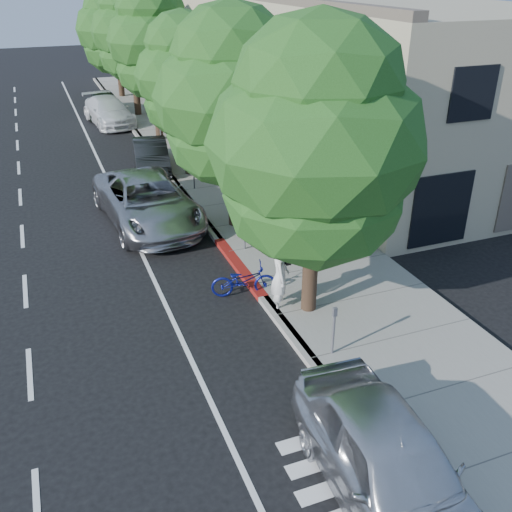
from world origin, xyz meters
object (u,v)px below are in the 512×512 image
street_tree_0 (316,146)px  street_tree_5 (115,30)px  cyclist (280,277)px  dark_sedan (151,156)px  street_tree_2 (185,77)px  near_car_a (390,465)px  pedestrian (230,150)px  white_pickup (109,111)px  bicycle (244,280)px  street_tree_1 (232,99)px  silver_suv (147,201)px  street_tree_3 (152,42)px  street_tree_4 (131,33)px  dark_suv_far (103,104)px

street_tree_0 → street_tree_5: (0.00, 30.00, -0.12)m
cyclist → dark_sedan: (-0.75, 12.96, -0.32)m
street_tree_2 → cyclist: (-0.65, -11.55, -3.26)m
near_car_a → pedestrian: pedestrian is taller
street_tree_0 → pedestrian: street_tree_0 is taller
white_pickup → bicycle: bearing=-95.2°
street_tree_1 → silver_suv: (-2.77, 1.50, -3.67)m
street_tree_3 → bicycle: (-1.30, -16.51, -4.49)m
street_tree_2 → street_tree_4: (-0.00, 12.00, 0.61)m
street_tree_1 → street_tree_3: 12.01m
street_tree_1 → near_car_a: size_ratio=1.51×
cyclist → bicycle: (-0.65, 1.04, -0.53)m
street_tree_2 → bicycle: (-1.30, -10.51, -3.79)m
street_tree_2 → cyclist: size_ratio=3.41×
street_tree_0 → pedestrian: bearing=81.0°
dark_suv_far → near_car_a: near_car_a is taller
street_tree_5 → near_car_a: size_ratio=1.50×
street_tree_5 → pedestrian: (1.90, -18.04, -3.47)m
street_tree_4 → cyclist: (-0.65, -23.55, -3.87)m
street_tree_2 → white_pickup: (-1.93, 10.76, -3.52)m
dark_suv_far → pedestrian: (3.84, -12.98, 0.25)m
street_tree_3 → silver_suv: 11.61m
dark_sedan → dark_suv_far: 11.53m
street_tree_1 → bicycle: (-1.30, -4.51, -4.05)m
street_tree_0 → silver_suv: size_ratio=1.24×
street_tree_3 → dark_suv_far: (-1.94, 6.94, -4.22)m
pedestrian → street_tree_4: bearing=-115.0°
street_tree_4 → dark_suv_far: bearing=154.2°
street_tree_3 → cyclist: 18.00m
pedestrian → street_tree_1: bearing=38.3°
street_tree_0 → cyclist: bearing=145.1°
street_tree_4 → near_car_a: bearing=-92.7°
street_tree_2 → pedestrian: 3.78m
dark_sedan → near_car_a: (0.00, -19.37, 0.16)m
silver_suv → dark_suv_far: bearing=82.4°
bicycle → pedestrian: (3.20, 10.46, 0.53)m
street_tree_3 → dark_suv_far: bearing=105.6°
street_tree_4 → street_tree_3: bearing=-90.0°
street_tree_3 → cyclist: street_tree_3 is taller
silver_suv → street_tree_3: bearing=70.3°
street_tree_2 → bicycle: size_ratio=3.75×
street_tree_3 → pedestrian: size_ratio=4.61×
street_tree_2 → dark_sedan: 4.10m
near_car_a → street_tree_0: bearing=80.2°
street_tree_3 → pedestrian: 7.47m
street_tree_2 → street_tree_5: 18.00m
white_pickup → street_tree_3: bearing=-74.9°
street_tree_3 → street_tree_5: bearing=90.0°
street_tree_1 → street_tree_4: 18.00m
cyclist → near_car_a: cyclist is taller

